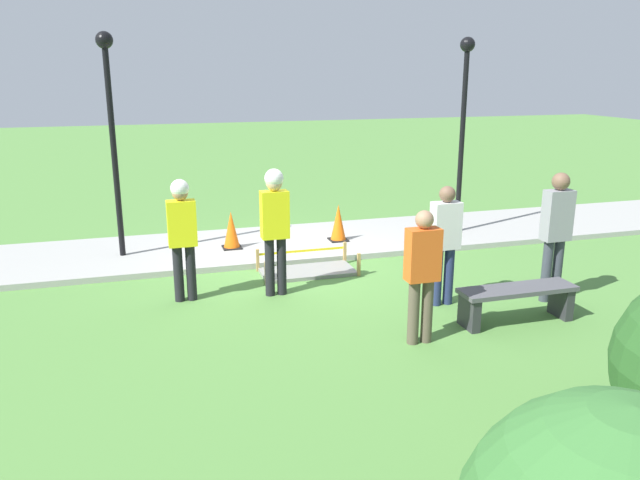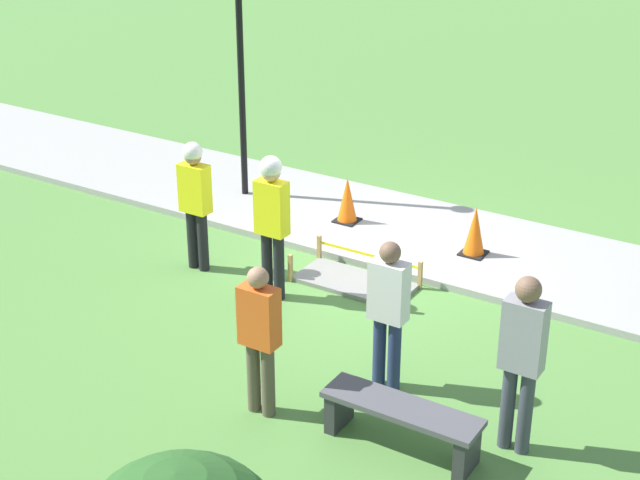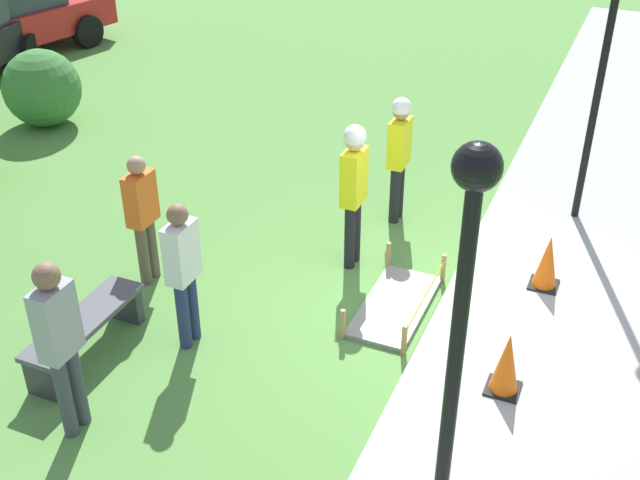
% 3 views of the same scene
% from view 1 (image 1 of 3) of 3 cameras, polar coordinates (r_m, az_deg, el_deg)
% --- Properties ---
extents(ground_plane, '(60.00, 60.00, 0.00)m').
position_cam_1_polar(ground_plane, '(10.73, -2.34, -2.35)').
color(ground_plane, '#51843D').
extents(sidewalk, '(28.00, 2.48, 0.10)m').
position_cam_1_polar(sidewalk, '(11.87, -3.81, -0.37)').
color(sidewalk, '#9E9E99').
rests_on(sidewalk, ground_plane).
extents(wet_concrete_patch, '(1.58, 0.76, 0.38)m').
position_cam_1_polar(wet_concrete_patch, '(10.30, -1.14, -2.86)').
color(wet_concrete_patch, gray).
rests_on(wet_concrete_patch, ground_plane).
extents(traffic_cone_near_patch, '(0.34, 0.34, 0.69)m').
position_cam_1_polar(traffic_cone_near_patch, '(11.84, 1.69, 1.58)').
color(traffic_cone_near_patch, black).
rests_on(traffic_cone_near_patch, sidewalk).
extents(traffic_cone_far_patch, '(0.34, 0.34, 0.68)m').
position_cam_1_polar(traffic_cone_far_patch, '(11.43, -8.11, 0.90)').
color(traffic_cone_far_patch, black).
rests_on(traffic_cone_far_patch, sidewalk).
extents(park_bench, '(1.60, 0.44, 0.49)m').
position_cam_1_polar(park_bench, '(8.67, 17.56, -5.09)').
color(park_bench, '#2D2D33').
rests_on(park_bench, ground_plane).
extents(worker_supervisor, '(0.40, 0.27, 1.90)m').
position_cam_1_polar(worker_supervisor, '(9.06, -4.16, 1.85)').
color(worker_supervisor, black).
rests_on(worker_supervisor, ground_plane).
extents(worker_assistant, '(0.40, 0.26, 1.79)m').
position_cam_1_polar(worker_assistant, '(9.04, -12.49, 0.96)').
color(worker_assistant, black).
rests_on(worker_assistant, ground_plane).
extents(bystander_in_orange_shirt, '(0.40, 0.22, 1.67)m').
position_cam_1_polar(bystander_in_orange_shirt, '(7.57, 9.33, -2.69)').
color(bystander_in_orange_shirt, brown).
rests_on(bystander_in_orange_shirt, ground_plane).
extents(bystander_in_gray_shirt, '(0.40, 0.23, 1.72)m').
position_cam_1_polar(bystander_in_gray_shirt, '(8.88, 11.36, 0.13)').
color(bystander_in_gray_shirt, navy).
rests_on(bystander_in_gray_shirt, ground_plane).
extents(bystander_in_white_shirt, '(0.40, 0.25, 1.88)m').
position_cam_1_polar(bystander_in_white_shirt, '(9.44, 20.78, 0.99)').
color(bystander_in_white_shirt, '#383D47').
rests_on(bystander_in_white_shirt, ground_plane).
extents(lamppost_near, '(0.28, 0.28, 3.75)m').
position_cam_1_polar(lamppost_near, '(11.09, -18.61, 11.01)').
color(lamppost_near, black).
rests_on(lamppost_near, sidewalk).
extents(lamppost_far, '(0.28, 0.28, 3.74)m').
position_cam_1_polar(lamppost_far, '(12.51, 13.02, 11.80)').
color(lamppost_far, black).
rests_on(lamppost_far, sidewalk).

